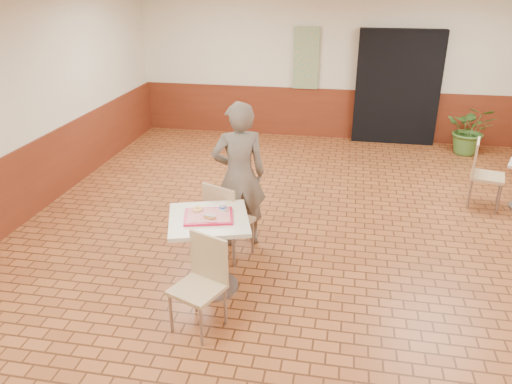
% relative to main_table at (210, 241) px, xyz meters
% --- Properties ---
extents(room_shell, '(8.01, 10.01, 3.01)m').
position_rel_main_table_xyz_m(room_shell, '(1.04, 0.76, 0.93)').
color(room_shell, brown).
rests_on(room_shell, ground).
extents(wainscot_band, '(8.00, 10.00, 1.00)m').
position_rel_main_table_xyz_m(wainscot_band, '(1.04, 0.76, -0.07)').
color(wainscot_band, '#602412').
rests_on(wainscot_band, ground).
extents(corridor_doorway, '(1.60, 0.22, 2.20)m').
position_rel_main_table_xyz_m(corridor_doorway, '(2.24, 5.64, 0.53)').
color(corridor_doorway, black).
rests_on(corridor_doorway, ground).
extents(promo_poster, '(0.50, 0.03, 1.20)m').
position_rel_main_table_xyz_m(promo_poster, '(0.44, 5.70, 1.03)').
color(promo_poster, gray).
rests_on(promo_poster, wainscot_band).
extents(main_table, '(0.80, 0.80, 0.85)m').
position_rel_main_table_xyz_m(main_table, '(0.00, 0.00, 0.00)').
color(main_table, beige).
rests_on(main_table, ground).
extents(chair_main_front, '(0.56, 0.56, 0.92)m').
position_rel_main_table_xyz_m(chair_main_front, '(0.09, -0.60, -0.06)').
color(chair_main_front, tan).
rests_on(chair_main_front, ground).
extents(chair_main_back, '(0.59, 0.59, 0.97)m').
position_rel_main_table_xyz_m(chair_main_back, '(0.02, 0.63, -0.03)').
color(chair_main_back, tan).
rests_on(chair_main_back, ground).
extents(customer, '(0.78, 0.66, 1.81)m').
position_rel_main_table_xyz_m(customer, '(0.09, 1.04, 0.34)').
color(customer, '#62584C').
rests_on(customer, ground).
extents(serving_tray, '(0.49, 0.38, 0.03)m').
position_rel_main_table_xyz_m(serving_tray, '(0.00, 0.00, 0.29)').
color(serving_tray, '#BC0E30').
rests_on(serving_tray, main_table).
extents(ring_donut, '(0.12, 0.12, 0.03)m').
position_rel_main_table_xyz_m(ring_donut, '(-0.14, 0.08, 0.32)').
color(ring_donut, '#F2B758').
rests_on(ring_donut, serving_tray).
extents(long_john_donut, '(0.14, 0.09, 0.04)m').
position_rel_main_table_xyz_m(long_john_donut, '(0.04, -0.08, 0.33)').
color(long_john_donut, gold).
rests_on(long_john_donut, serving_tray).
extents(paper_cup, '(0.07, 0.07, 0.09)m').
position_rel_main_table_xyz_m(paper_cup, '(0.12, 0.11, 0.35)').
color(paper_cup, silver).
rests_on(paper_cup, serving_tray).
extents(chair_second_left, '(0.54, 0.54, 0.97)m').
position_rel_main_table_xyz_m(chair_second_left, '(3.29, 2.78, -0.03)').
color(chair_second_left, tan).
rests_on(chair_second_left, ground).
extents(potted_plant, '(1.00, 0.91, 0.94)m').
position_rel_main_table_xyz_m(potted_plant, '(3.60, 5.16, -0.10)').
color(potted_plant, '#43712D').
rests_on(potted_plant, ground).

